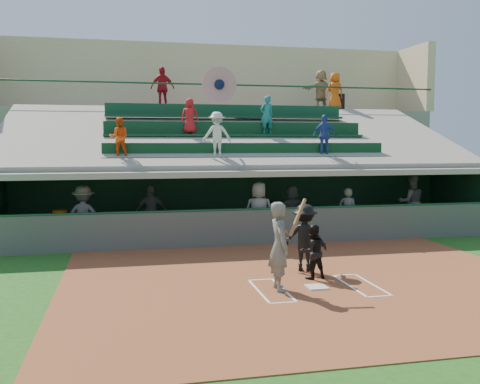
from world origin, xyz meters
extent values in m
plane|color=#1B4D15|center=(0.00, 0.00, 0.00)|extent=(100.00, 100.00, 0.00)
cube|color=brown|center=(0.00, 0.50, 0.01)|extent=(11.00, 9.00, 0.02)
cube|color=silver|center=(0.00, 0.00, 0.04)|extent=(0.43, 0.43, 0.03)
cube|color=white|center=(-0.75, 0.00, 0.02)|extent=(0.05, 1.80, 0.01)
cube|color=white|center=(0.75, 0.00, 0.02)|extent=(0.05, 1.80, 0.01)
cube|color=white|center=(-1.30, 0.00, 0.02)|extent=(0.05, 1.80, 0.01)
cube|color=silver|center=(1.30, 0.00, 0.02)|extent=(0.05, 1.80, 0.01)
cube|color=white|center=(-1.02, 0.90, 0.02)|extent=(0.60, 0.05, 0.01)
cube|color=white|center=(1.02, 0.90, 0.02)|extent=(0.60, 0.05, 0.01)
cube|color=silver|center=(-1.02, -0.90, 0.02)|extent=(0.60, 0.05, 0.01)
cube|color=silver|center=(1.02, -0.90, 0.02)|extent=(0.60, 0.05, 0.01)
cube|color=gray|center=(0.00, 6.75, 0.02)|extent=(16.00, 3.50, 0.04)
cube|color=gray|center=(0.00, 13.50, 2.30)|extent=(20.00, 3.00, 4.60)
cube|color=#4F544E|center=(0.00, 5.00, 0.55)|extent=(16.00, 0.06, 1.10)
cylinder|color=#154429|center=(0.00, 5.00, 1.12)|extent=(16.00, 0.08, 0.08)
cube|color=black|center=(0.00, 8.50, 1.10)|extent=(16.00, 0.25, 2.20)
cube|color=black|center=(8.00, 6.75, 1.10)|extent=(0.25, 3.50, 2.20)
cube|color=gray|center=(0.00, 6.75, 2.20)|extent=(16.40, 3.90, 0.18)
cube|color=gray|center=(0.00, 10.25, 1.15)|extent=(16.40, 3.50, 2.30)
cube|color=gray|center=(0.00, 11.90, 2.30)|extent=(16.40, 0.30, 4.60)
cube|color=gray|center=(0.00, 8.60, 3.45)|extent=(16.40, 6.51, 2.37)
cube|color=#0C351A|center=(0.00, 6.20, 2.65)|extent=(9.40, 0.42, 0.08)
cube|color=#0B3319|center=(0.00, 6.40, 2.91)|extent=(9.40, 0.06, 0.45)
cube|color=#0D3B1D|center=(0.00, 8.10, 3.40)|extent=(9.40, 0.42, 0.08)
cube|color=#0C351B|center=(0.00, 8.30, 3.66)|extent=(9.40, 0.06, 0.45)
cube|color=#0C361D|center=(0.00, 10.00, 4.15)|extent=(9.40, 0.42, 0.08)
cube|color=#0D3B23|center=(0.00, 10.20, 4.41)|extent=(9.40, 0.06, 0.45)
imported|color=#DF490D|center=(-4.16, 6.30, 3.31)|extent=(0.61, 0.48, 1.23)
imported|color=silver|center=(-1.09, 6.30, 3.41)|extent=(0.94, 0.55, 1.43)
imported|color=#243F92|center=(2.58, 6.30, 3.38)|extent=(0.83, 0.38, 1.38)
imported|color=#AC1318|center=(-1.73, 8.20, 4.07)|extent=(0.68, 0.52, 1.26)
imported|color=#196E72|center=(1.08, 8.20, 4.13)|extent=(0.56, 0.43, 1.39)
cylinder|color=#133B23|center=(0.00, 12.00, 5.60)|extent=(20.00, 0.07, 0.07)
cylinder|color=#B21925|center=(0.00, 11.98, 5.60)|extent=(1.50, 0.06, 1.50)
sphere|color=black|center=(0.00, 11.95, 5.60)|extent=(0.44, 0.44, 0.44)
cube|color=tan|center=(0.00, 15.00, 6.20)|extent=(20.00, 0.40, 3.20)
cube|color=tan|center=(10.00, 13.50, 6.20)|extent=(0.40, 3.00, 3.20)
imported|color=#525550|center=(-0.84, 0.00, 0.97)|extent=(0.45, 0.69, 1.89)
cylinder|color=#8F5F34|center=(-0.49, -0.15, 1.60)|extent=(0.56, 0.54, 0.75)
sphere|color=#915D34|center=(-0.71, 0.00, 1.25)|extent=(0.10, 0.10, 0.10)
imported|color=black|center=(0.17, 0.76, 0.65)|extent=(0.68, 0.56, 1.25)
imported|color=black|center=(0.25, 1.54, 0.84)|extent=(1.21, 0.98, 1.64)
cube|color=#996537|center=(-0.18, 7.93, 0.27)|extent=(15.03, 5.21, 0.47)
cube|color=white|center=(-6.01, 6.23, 0.35)|extent=(0.86, 0.78, 0.62)
cylinder|color=#CB560B|center=(-5.98, 6.31, 0.87)|extent=(0.43, 0.43, 0.43)
imported|color=#50524E|center=(-5.25, 5.95, 0.95)|extent=(1.23, 0.79, 1.81)
imported|color=#52544F|center=(-3.18, 6.91, 0.89)|extent=(1.01, 0.43, 1.70)
imported|color=#61645E|center=(0.08, 5.41, 0.98)|extent=(1.04, 0.81, 1.88)
imported|color=#5C5F5A|center=(1.61, 6.84, 0.87)|extent=(1.61, 0.89, 1.65)
imported|color=#51544F|center=(3.14, 5.58, 0.85)|extent=(0.71, 0.65, 1.63)
imported|color=#62645E|center=(6.06, 6.65, 1.01)|extent=(1.08, 0.92, 1.94)
cylinder|color=black|center=(5.89, 13.05, 5.00)|extent=(0.54, 0.54, 0.80)
imported|color=#A9131C|center=(-2.31, 13.10, 5.52)|extent=(1.15, 0.70, 1.83)
imported|color=#D8500C|center=(5.37, 12.29, 5.45)|extent=(0.85, 0.57, 1.70)
imported|color=tan|center=(5.02, 13.16, 5.56)|extent=(1.87, 0.92, 1.93)
camera|label=1|loc=(-4.03, -10.70, 3.16)|focal=40.00mm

